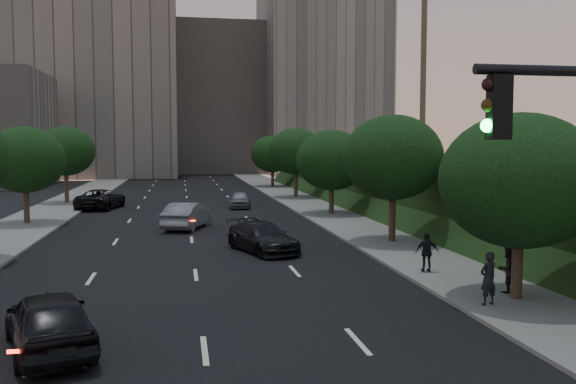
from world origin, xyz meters
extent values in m
cube|color=black|center=(0.00, 30.00, 0.01)|extent=(16.00, 140.00, 0.02)
cube|color=slate|center=(10.25, 30.00, 0.07)|extent=(4.50, 140.00, 0.15)
cube|color=slate|center=(-10.25, 30.00, 0.07)|extent=(4.50, 140.00, 0.15)
cube|color=black|center=(22.00, 28.00, 2.00)|extent=(18.00, 90.00, 4.00)
cube|color=slate|center=(13.50, 28.00, 4.35)|extent=(0.35, 90.00, 0.70)
cube|color=gray|center=(-14.00, 92.00, 16.00)|extent=(26.00, 20.00, 32.00)
cube|color=gray|center=(6.00, 102.00, 13.00)|extent=(22.00, 18.00, 26.00)
cube|color=gray|center=(24.00, 96.00, 18.00)|extent=(20.00, 22.00, 36.00)
cylinder|color=#38281C|center=(10.30, 8.00, 1.43)|extent=(0.36, 0.36, 2.86)
ellipsoid|color=black|center=(10.30, 8.00, 4.03)|extent=(5.20, 5.20, 4.42)
cylinder|color=#38281C|center=(10.30, 20.00, 1.61)|extent=(0.36, 0.36, 3.21)
ellipsoid|color=black|center=(10.30, 20.00, 4.53)|extent=(5.20, 5.20, 4.42)
cylinder|color=#38281C|center=(10.30, 33.00, 1.43)|extent=(0.36, 0.36, 2.86)
ellipsoid|color=black|center=(10.30, 33.00, 4.03)|extent=(5.20, 5.20, 4.42)
cylinder|color=#38281C|center=(10.30, 47.00, 1.61)|extent=(0.36, 0.36, 3.21)
ellipsoid|color=black|center=(10.30, 47.00, 4.53)|extent=(5.20, 5.20, 4.42)
cylinder|color=#38281C|center=(10.30, 62.00, 1.43)|extent=(0.36, 0.36, 2.86)
ellipsoid|color=black|center=(10.30, 62.00, 4.03)|extent=(5.20, 5.20, 4.42)
cylinder|color=#38281C|center=(-10.30, 31.00, 1.50)|extent=(0.36, 0.36, 2.99)
ellipsoid|color=black|center=(-10.30, 31.00, 4.22)|extent=(5.00, 5.00, 4.25)
cylinder|color=#38281C|center=(-10.30, 45.00, 1.63)|extent=(0.36, 0.36, 3.26)
ellipsoid|color=black|center=(-10.30, 45.00, 4.59)|extent=(5.00, 5.00, 4.25)
cylinder|color=#4C4233|center=(16.00, 30.00, 11.25)|extent=(0.40, 0.40, 14.50)
cube|color=black|center=(4.10, -1.76, 5.75)|extent=(0.32, 0.22, 0.95)
sphere|color=black|center=(3.92, -1.76, 6.08)|extent=(0.20, 0.20, 0.20)
sphere|color=#3F2B0A|center=(3.92, -1.76, 5.78)|extent=(0.20, 0.20, 0.20)
sphere|color=#19F24C|center=(3.92, -1.76, 5.48)|extent=(0.20, 0.20, 0.20)
imported|color=black|center=(-3.82, 5.63, 0.79)|extent=(3.23, 5.00, 1.58)
imported|color=slate|center=(-0.17, 27.56, 0.82)|extent=(3.23, 5.28, 1.64)
imported|color=black|center=(-6.86, 40.33, 0.80)|extent=(3.79, 6.19, 1.60)
imported|color=black|center=(3.30, 18.71, 0.72)|extent=(3.54, 5.37, 1.45)
imported|color=slate|center=(4.21, 39.17, 0.70)|extent=(2.17, 4.27, 1.39)
imported|color=black|center=(8.94, 7.36, 0.99)|extent=(0.71, 0.57, 1.69)
imported|color=black|center=(10.39, 8.74, 0.95)|extent=(0.88, 0.74, 1.61)
imported|color=black|center=(9.04, 12.42, 0.94)|extent=(0.97, 0.49, 1.59)
camera|label=1|loc=(-0.53, -10.10, 5.21)|focal=38.00mm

